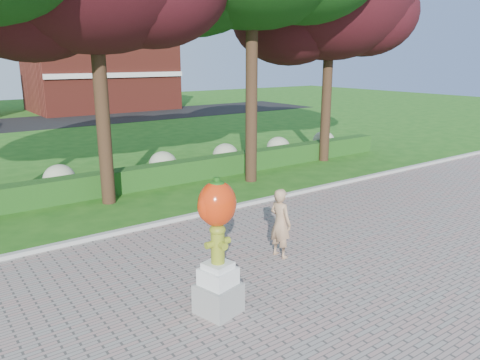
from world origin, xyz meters
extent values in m
plane|color=#1F5816|center=(0.00, 0.00, 0.00)|extent=(100.00, 100.00, 0.00)
cube|color=gray|center=(0.00, -4.00, 0.02)|extent=(40.00, 14.00, 0.04)
cube|color=#ADADA5|center=(0.00, 3.00, 0.07)|extent=(40.00, 0.18, 0.15)
cube|color=#154916|center=(0.00, 7.00, 0.40)|extent=(24.00, 0.70, 0.80)
ellipsoid|color=#9AA27C|center=(-3.00, 8.00, 0.55)|extent=(1.10, 1.10, 0.99)
ellipsoid|color=#9AA27C|center=(1.00, 8.00, 0.55)|extent=(1.10, 1.10, 0.99)
ellipsoid|color=#9AA27C|center=(4.00, 8.00, 0.55)|extent=(1.10, 1.10, 0.99)
ellipsoid|color=#9AA27C|center=(7.00, 8.00, 0.55)|extent=(1.10, 1.10, 0.99)
ellipsoid|color=#9AA27C|center=(10.00, 8.00, 0.55)|extent=(1.10, 1.10, 0.99)
cube|color=black|center=(0.00, 28.00, 0.01)|extent=(50.00, 8.00, 0.02)
cube|color=maroon|center=(8.00, 34.00, 3.20)|extent=(12.00, 8.00, 6.40)
cylinder|color=black|center=(-2.00, 6.00, 3.08)|extent=(0.44, 0.44, 6.16)
cylinder|color=black|center=(3.50, 5.50, 3.64)|extent=(0.44, 0.44, 7.28)
cylinder|color=black|center=(8.50, 6.50, 2.94)|extent=(0.44, 0.44, 5.88)
ellipsoid|color=black|center=(6.92, 7.34, 6.30)|extent=(5.04, 5.04, 4.03)
ellipsoid|color=black|center=(9.97, 5.87, 6.51)|extent=(4.62, 4.62, 3.70)
cube|color=gray|center=(-2.86, -1.91, 0.32)|extent=(0.85, 0.85, 0.57)
cube|color=silver|center=(-2.86, -1.91, 0.77)|extent=(0.69, 0.69, 0.32)
cube|color=silver|center=(-2.86, -1.91, 0.98)|extent=(0.55, 0.55, 0.11)
cylinder|color=olive|center=(-2.86, -1.91, 1.36)|extent=(0.25, 0.25, 0.64)
ellipsoid|color=olive|center=(-2.86, -1.91, 1.67)|extent=(0.30, 0.30, 0.21)
cylinder|color=olive|center=(-3.04, -1.91, 1.42)|extent=(0.14, 0.12, 0.12)
cylinder|color=olive|center=(-2.67, -1.91, 1.42)|extent=(0.14, 0.12, 0.12)
cylinder|color=olive|center=(-2.86, -2.08, 1.42)|extent=(0.14, 0.14, 0.14)
cylinder|color=olive|center=(-2.86, -1.91, 1.76)|extent=(0.09, 0.09, 0.06)
ellipsoid|color=red|center=(-2.86, -1.91, 2.16)|extent=(0.71, 0.64, 0.82)
ellipsoid|color=red|center=(-3.06, -1.91, 2.14)|extent=(0.35, 0.35, 0.52)
ellipsoid|color=red|center=(-2.65, -1.91, 2.14)|extent=(0.35, 0.35, 0.52)
cylinder|color=#195112|center=(-2.86, -1.91, 2.57)|extent=(0.11, 0.11, 0.14)
ellipsoid|color=#195112|center=(-2.86, -1.91, 2.54)|extent=(0.27, 0.27, 0.09)
imported|color=tan|center=(-0.28, -0.64, 0.88)|extent=(0.46, 0.65, 1.67)
camera|label=1|loc=(-7.11, -8.50, 4.65)|focal=35.00mm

